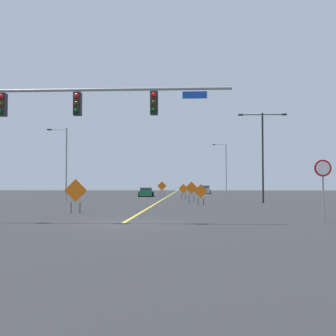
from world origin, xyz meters
The scene contains 14 objects.
ground centered at (0.00, 0.00, 0.00)m, with size 174.62×174.62×0.00m, color #2D2D30.
road_centre_stripe centered at (0.00, 48.50, 0.00)m, with size 0.16×97.01×0.01m.
traffic_signal_assembly centered at (-3.92, -0.02, 5.00)m, with size 14.05×0.44×6.57m.
stop_sign centered at (8.93, 0.45, 1.99)m, with size 0.76×0.07×2.83m.
street_lamp_mid_right centered at (9.67, 19.15, 4.94)m, with size 4.42×0.24×8.23m.
street_lamp_far_left centered at (-10.22, 24.03, 4.27)m, with size 2.16×0.24×7.66m.
street_lamp_near_right centered at (9.07, 50.81, 4.75)m, with size 2.35×0.24×8.57m.
construction_sign_right_shoulder centered at (-3.84, 5.86, 1.27)m, with size 1.38×0.06×2.04m.
construction_sign_median_near centered at (3.16, 19.45, 1.25)m, with size 1.17×0.12×1.95m.
construction_sign_median_far centered at (2.32, 27.10, 1.10)m, with size 1.11×0.25×1.75m.
construction_sign_left_lane centered at (3.89, 14.85, 1.07)m, with size 1.14×0.11×1.72m.
construction_sign_left_shoulder centered at (-0.94, 39.52, 1.33)m, with size 1.34×0.18×2.10m.
car_silver_approaching centered at (5.74, 55.01, 0.66)m, with size 2.14×4.26×1.41m.
car_green_near centered at (-2.92, 37.02, 0.57)m, with size 2.15×4.41×1.22m.
Camera 1 is at (2.94, -17.89, 1.76)m, focal length 43.03 mm.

